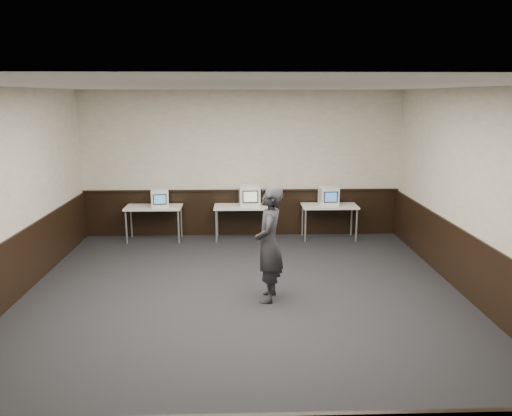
{
  "coord_description": "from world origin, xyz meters",
  "views": [
    {
      "loc": [
        -0.04,
        -6.9,
        3.07
      ],
      "look_at": [
        0.24,
        1.6,
        1.15
      ],
      "focal_mm": 35.0,
      "sensor_mm": 36.0,
      "label": 1
    }
  ],
  "objects_px": {
    "desk_center": "(242,209)",
    "person": "(269,244)",
    "emac_right": "(329,196)",
    "emac_left": "(160,198)",
    "emac_center": "(250,196)",
    "desk_right": "(329,208)",
    "desk_left": "(154,210)"
  },
  "relations": [
    {
      "from": "desk_right",
      "to": "emac_right",
      "type": "bearing_deg",
      "value": 133.88
    },
    {
      "from": "emac_center",
      "to": "person",
      "type": "height_order",
      "value": "person"
    },
    {
      "from": "desk_left",
      "to": "desk_right",
      "type": "height_order",
      "value": "same"
    },
    {
      "from": "emac_right",
      "to": "emac_left",
      "type": "bearing_deg",
      "value": 178.43
    },
    {
      "from": "emac_left",
      "to": "emac_right",
      "type": "relative_size",
      "value": 0.99
    },
    {
      "from": "person",
      "to": "desk_center",
      "type": "bearing_deg",
      "value": -163.99
    },
    {
      "from": "desk_right",
      "to": "emac_center",
      "type": "xyz_separation_m",
      "value": [
        -1.74,
        0.02,
        0.29
      ]
    },
    {
      "from": "desk_left",
      "to": "desk_right",
      "type": "bearing_deg",
      "value": 0.0
    },
    {
      "from": "desk_right",
      "to": "desk_left",
      "type": "bearing_deg",
      "value": 180.0
    },
    {
      "from": "emac_left",
      "to": "emac_right",
      "type": "bearing_deg",
      "value": -7.61
    },
    {
      "from": "desk_right",
      "to": "emac_center",
      "type": "distance_m",
      "value": 1.76
    },
    {
      "from": "emac_left",
      "to": "emac_right",
      "type": "height_order",
      "value": "emac_right"
    },
    {
      "from": "desk_center",
      "to": "emac_center",
      "type": "xyz_separation_m",
      "value": [
        0.16,
        0.02,
        0.29
      ]
    },
    {
      "from": "desk_right",
      "to": "person",
      "type": "height_order",
      "value": "person"
    },
    {
      "from": "emac_right",
      "to": "person",
      "type": "bearing_deg",
      "value": -116.79
    },
    {
      "from": "desk_center",
      "to": "desk_right",
      "type": "bearing_deg",
      "value": 0.0
    },
    {
      "from": "desk_center",
      "to": "emac_right",
      "type": "bearing_deg",
      "value": 0.72
    },
    {
      "from": "desk_left",
      "to": "desk_center",
      "type": "distance_m",
      "value": 1.9
    },
    {
      "from": "desk_center",
      "to": "person",
      "type": "relative_size",
      "value": 0.68
    },
    {
      "from": "desk_center",
      "to": "emac_right",
      "type": "relative_size",
      "value": 2.71
    },
    {
      "from": "emac_right",
      "to": "desk_center",
      "type": "bearing_deg",
      "value": 177.95
    },
    {
      "from": "emac_center",
      "to": "emac_right",
      "type": "height_order",
      "value": "emac_center"
    },
    {
      "from": "person",
      "to": "emac_left",
      "type": "bearing_deg",
      "value": -137.42
    },
    {
      "from": "emac_center",
      "to": "emac_right",
      "type": "bearing_deg",
      "value": -3.24
    },
    {
      "from": "desk_center",
      "to": "person",
      "type": "bearing_deg",
      "value": -83.27
    },
    {
      "from": "desk_center",
      "to": "person",
      "type": "distance_m",
      "value": 3.34
    },
    {
      "from": "desk_right",
      "to": "emac_center",
      "type": "height_order",
      "value": "emac_center"
    },
    {
      "from": "person",
      "to": "desk_left",
      "type": "bearing_deg",
      "value": -136.05
    },
    {
      "from": "desk_left",
      "to": "desk_right",
      "type": "distance_m",
      "value": 3.8
    },
    {
      "from": "desk_right",
      "to": "desk_center",
      "type": "bearing_deg",
      "value": 180.0
    },
    {
      "from": "desk_center",
      "to": "emac_right",
      "type": "distance_m",
      "value": 1.9
    },
    {
      "from": "emac_center",
      "to": "emac_right",
      "type": "distance_m",
      "value": 1.72
    }
  ]
}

